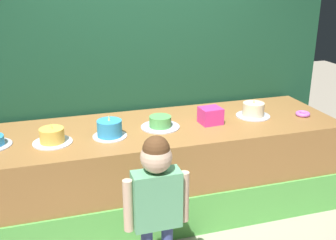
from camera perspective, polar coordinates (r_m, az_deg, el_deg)
ground_plane at (r=3.69m, az=1.12°, el=-16.05°), size 12.00×12.00×0.00m
stage_platform at (r=3.88m, az=-1.14°, el=-6.81°), size 3.31×1.03×0.85m
curtain_backdrop at (r=4.14m, az=-3.57°, el=8.23°), size 3.96×0.08×2.66m
child_figure at (r=2.79m, az=-1.59°, el=-10.27°), size 0.46×0.21×1.19m
pink_box at (r=3.78m, az=5.90°, el=0.62°), size 0.20×0.19×0.15m
donut at (r=4.18m, az=18.18°, el=0.82°), size 0.14×0.14×0.04m
cake_left at (r=3.46m, az=-15.77°, el=-2.21°), size 0.32×0.32×0.17m
cake_center at (r=3.48m, az=-8.10°, el=-1.25°), size 0.29×0.29×0.20m
cake_right at (r=3.67m, az=-1.08°, el=-0.38°), size 0.35×0.35×0.10m
cake_far_right at (r=4.03m, az=11.74°, el=1.33°), size 0.33×0.33×0.17m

